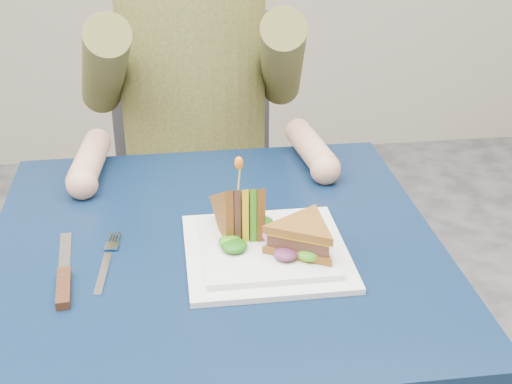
{
  "coord_description": "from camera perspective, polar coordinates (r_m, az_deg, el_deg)",
  "views": [
    {
      "loc": [
        -0.07,
        -1.03,
        1.35
      ],
      "look_at": [
        0.07,
        -0.0,
        0.82
      ],
      "focal_mm": 50.0,
      "sensor_mm": 36.0,
      "label": 1
    }
  ],
  "objects": [
    {
      "name": "toothpick_frill",
      "position": [
        1.13,
        -1.39,
        2.33
      ],
      "size": [
        0.01,
        0.01,
        0.02
      ],
      "primitive_type": "ellipsoid",
      "color": "orange",
      "rests_on": "sandwich_upright"
    },
    {
      "name": "table",
      "position": [
        1.24,
        -3.2,
        -7.08
      ],
      "size": [
        0.75,
        0.75,
        0.73
      ],
      "color": "black",
      "rests_on": "ground"
    },
    {
      "name": "toothpick",
      "position": [
        1.14,
        -1.37,
        1.05
      ],
      "size": [
        0.01,
        0.01,
        0.06
      ],
      "primitive_type": "cylinder",
      "rotation": [
        0.14,
        0.07,
        0.0
      ],
      "color": "tan",
      "rests_on": "sandwich_upright"
    },
    {
      "name": "sandwich_upright",
      "position": [
        1.17,
        -1.34,
        -1.77
      ],
      "size": [
        0.09,
        0.14,
        0.14
      ],
      "color": "brown",
      "rests_on": "plate"
    },
    {
      "name": "knife",
      "position": [
        1.13,
        -15.11,
        -6.89
      ],
      "size": [
        0.04,
        0.22,
        0.02
      ],
      "color": "silver",
      "rests_on": "table"
    },
    {
      "name": "diner",
      "position": [
        1.66,
        -5.14,
        11.83
      ],
      "size": [
        0.54,
        0.59,
        0.74
      ],
      "color": "brown",
      "rests_on": "chair"
    },
    {
      "name": "sandwich_flat",
      "position": [
        1.13,
        3.8,
        -3.56
      ],
      "size": [
        0.18,
        0.18,
        0.05
      ],
      "color": "brown",
      "rests_on": "plate"
    },
    {
      "name": "onion_ring",
      "position": [
        1.15,
        1.54,
        -3.38
      ],
      "size": [
        0.04,
        0.04,
        0.02
      ],
      "primitive_type": "torus",
      "rotation": [
        0.44,
        0.0,
        0.0
      ],
      "color": "#9E4C7A",
      "rests_on": "plate"
    },
    {
      "name": "chair",
      "position": [
        1.89,
        -4.86,
        1.74
      ],
      "size": [
        0.42,
        0.4,
        0.93
      ],
      "color": "#47474C",
      "rests_on": "ground"
    },
    {
      "name": "lettuce_spill",
      "position": [
        1.15,
        1.01,
        -3.5
      ],
      "size": [
        0.15,
        0.13,
        0.02
      ],
      "primitive_type": null,
      "color": "#337A14",
      "rests_on": "plate"
    },
    {
      "name": "fork",
      "position": [
        1.16,
        -11.89,
        -5.6
      ],
      "size": [
        0.04,
        0.18,
        0.01
      ],
      "color": "silver",
      "rests_on": "table"
    },
    {
      "name": "plate",
      "position": [
        1.16,
        0.83,
        -4.67
      ],
      "size": [
        0.26,
        0.26,
        0.02
      ],
      "color": "white",
      "rests_on": "table"
    }
  ]
}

